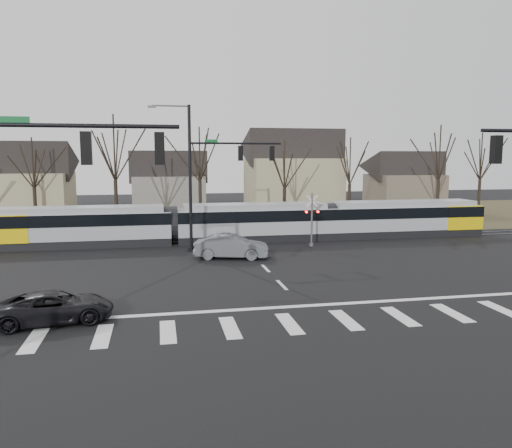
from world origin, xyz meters
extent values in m
plane|color=black|center=(0.00, 0.00, 0.00)|extent=(140.00, 140.00, 0.00)
cube|color=#38331E|center=(0.00, 32.00, 0.01)|extent=(140.00, 28.00, 0.01)
cube|color=silver|center=(-10.80, -4.00, 0.01)|extent=(0.60, 2.60, 0.01)
cube|color=silver|center=(-8.40, -4.00, 0.01)|extent=(0.60, 2.60, 0.01)
cube|color=silver|center=(-6.00, -4.00, 0.01)|extent=(0.60, 2.60, 0.01)
cube|color=silver|center=(-3.60, -4.00, 0.01)|extent=(0.60, 2.60, 0.01)
cube|color=silver|center=(-1.20, -4.00, 0.01)|extent=(0.60, 2.60, 0.01)
cube|color=silver|center=(1.20, -4.00, 0.01)|extent=(0.60, 2.60, 0.01)
cube|color=silver|center=(3.60, -4.00, 0.01)|extent=(0.60, 2.60, 0.01)
cube|color=silver|center=(6.00, -4.00, 0.01)|extent=(0.60, 2.60, 0.01)
cube|color=silver|center=(8.40, -4.00, 0.01)|extent=(0.60, 2.60, 0.01)
cube|color=silver|center=(0.00, -1.80, 0.01)|extent=(28.00, 0.35, 0.01)
cube|color=silver|center=(0.00, 2.00, 0.01)|extent=(0.18, 2.00, 0.01)
cube|color=silver|center=(0.00, 6.00, 0.01)|extent=(0.18, 2.00, 0.01)
cube|color=silver|center=(0.00, 10.00, 0.01)|extent=(0.18, 2.00, 0.01)
cube|color=silver|center=(0.00, 14.00, 0.01)|extent=(0.18, 2.00, 0.01)
cube|color=silver|center=(0.00, 18.00, 0.01)|extent=(0.18, 2.00, 0.01)
cube|color=silver|center=(0.00, 22.00, 0.01)|extent=(0.18, 2.00, 0.01)
cube|color=silver|center=(0.00, 26.00, 0.01)|extent=(0.18, 2.00, 0.01)
cube|color=silver|center=(0.00, 30.00, 0.01)|extent=(0.18, 2.00, 0.01)
cube|color=#59595E|center=(0.00, 15.10, 0.03)|extent=(90.00, 0.12, 0.06)
cube|color=#59595E|center=(0.00, 16.50, 0.03)|extent=(90.00, 0.12, 0.06)
cube|color=gray|center=(-11.95, 16.00, 1.49)|extent=(13.24, 2.85, 2.97)
cube|color=black|center=(-11.95, 16.00, 2.09)|extent=(13.26, 2.89, 0.87)
cube|color=#E4C007|center=(-16.94, 16.00, 1.58)|extent=(3.26, 2.91, 1.99)
cube|color=gray|center=(1.29, 16.00, 1.49)|extent=(12.22, 2.85, 2.97)
cube|color=black|center=(1.29, 16.00, 2.09)|extent=(12.24, 2.89, 0.87)
cube|color=gray|center=(14.02, 16.00, 1.49)|extent=(13.24, 2.85, 2.97)
cube|color=black|center=(14.02, 16.00, 2.09)|extent=(13.26, 2.89, 0.87)
cube|color=#E4C007|center=(19.02, 16.00, 1.58)|extent=(3.26, 2.91, 1.99)
imported|color=#5A5F63|center=(-1.57, 9.41, 0.80)|extent=(3.98, 5.64, 1.59)
imported|color=black|center=(-10.44, -1.98, 0.63)|extent=(3.43, 5.16, 1.27)
cylinder|color=black|center=(-8.75, -6.00, 7.60)|extent=(6.50, 0.14, 0.14)
cube|color=#0C5926|center=(-10.50, -6.00, 7.75)|extent=(0.90, 0.03, 0.22)
cube|color=black|center=(-8.43, -6.00, 6.90)|extent=(0.32, 0.32, 1.05)
sphere|color=#FF0C07|center=(-8.43, -6.00, 7.23)|extent=(0.22, 0.22, 0.22)
cube|color=black|center=(-6.15, -6.00, 6.90)|extent=(0.32, 0.32, 1.05)
sphere|color=#FF0C07|center=(-6.15, -6.00, 7.23)|extent=(0.22, 0.22, 0.22)
cube|color=black|center=(6.15, -6.00, 6.90)|extent=(0.32, 0.32, 1.05)
sphere|color=#FF0C07|center=(6.15, -6.00, 7.23)|extent=(0.22, 0.22, 0.22)
cylinder|color=black|center=(-4.00, 12.50, 5.10)|extent=(0.22, 0.22, 10.20)
cylinder|color=black|center=(-4.00, 12.50, 0.15)|extent=(0.44, 0.44, 0.30)
cylinder|color=black|center=(-0.75, 12.50, 7.60)|extent=(6.50, 0.14, 0.14)
cube|color=#0C5926|center=(-2.50, 12.50, 7.75)|extent=(0.90, 0.03, 0.22)
cube|color=black|center=(-0.42, 12.50, 6.90)|extent=(0.32, 0.32, 1.05)
sphere|color=#FF0C07|center=(-0.42, 12.50, 7.23)|extent=(0.22, 0.22, 0.22)
cube|color=black|center=(1.85, 12.50, 6.90)|extent=(0.32, 0.32, 1.05)
sphere|color=#FF0C07|center=(1.85, 12.50, 7.23)|extent=(0.22, 0.22, 0.22)
cube|color=#59595B|center=(-6.50, 12.50, 10.02)|extent=(0.55, 0.22, 0.14)
cylinder|color=#59595B|center=(5.00, 12.80, 2.00)|extent=(0.14, 0.14, 4.00)
cylinder|color=#59595B|center=(5.00, 12.80, 0.10)|extent=(0.36, 0.36, 0.20)
cube|color=silver|center=(5.00, 12.80, 3.40)|extent=(0.95, 0.04, 0.95)
cube|color=silver|center=(5.00, 12.80, 3.40)|extent=(0.95, 0.04, 0.95)
cube|color=black|center=(5.00, 12.80, 2.60)|extent=(1.00, 0.10, 0.12)
sphere|color=#FF0C07|center=(4.55, 12.72, 2.60)|extent=(0.18, 0.18, 0.18)
sphere|color=#FF0C07|center=(5.45, 12.72, 2.60)|extent=(0.18, 0.18, 0.18)
cube|color=gray|center=(-20.00, 34.00, 2.50)|extent=(9.00, 8.00, 5.00)
cube|color=slate|center=(-5.00, 36.00, 2.25)|extent=(8.00, 7.00, 4.50)
cube|color=gray|center=(9.00, 33.00, 3.25)|extent=(10.00, 8.00, 6.50)
cube|color=brown|center=(24.00, 35.00, 2.25)|extent=(8.00, 7.00, 4.50)
camera|label=1|loc=(-6.24, -22.65, 6.61)|focal=35.00mm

